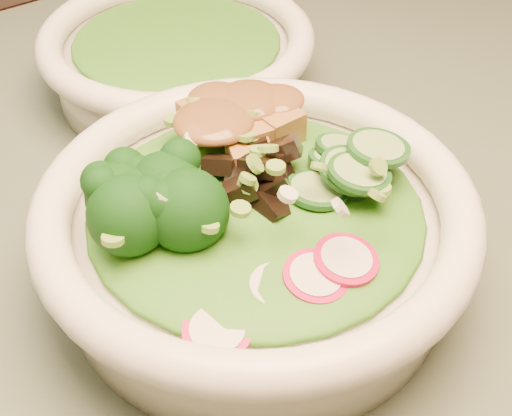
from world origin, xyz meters
TOP-DOWN VIEW (x-y plane):
  - dining_table at (0.00, 0.00)m, footprint 1.20×0.80m
  - salad_bowl at (-0.15, -0.11)m, footprint 0.30×0.30m
  - side_bowl at (-0.07, 0.13)m, footprint 0.26×0.26m
  - lettuce_bed at (-0.15, -0.11)m, footprint 0.22×0.22m
  - side_lettuce at (-0.07, 0.13)m, footprint 0.17×0.17m
  - broccoli_florets at (-0.22, -0.09)m, footprint 0.09×0.08m
  - radish_slices at (-0.17, -0.18)m, footprint 0.12×0.05m
  - cucumber_slices at (-0.09, -0.13)m, footprint 0.08×0.08m
  - mushroom_heap at (-0.15, -0.09)m, footprint 0.08×0.08m
  - tofu_cubes at (-0.13, -0.04)m, footprint 0.10×0.07m
  - peanut_sauce at (-0.13, -0.04)m, footprint 0.08×0.06m
  - scallion_garnish at (-0.15, -0.11)m, footprint 0.21×0.21m

SIDE VIEW (x-z plane):
  - dining_table at x=0.00m, z-range 0.26..1.01m
  - side_bowl at x=-0.07m, z-range 0.75..0.82m
  - salad_bowl at x=-0.15m, z-range 0.75..0.83m
  - side_lettuce at x=-0.07m, z-range 0.80..0.82m
  - lettuce_bed at x=-0.15m, z-range 0.80..0.83m
  - radish_slices at x=-0.17m, z-range 0.81..0.83m
  - cucumber_slices at x=-0.09m, z-range 0.81..0.85m
  - tofu_cubes at x=-0.13m, z-range 0.81..0.85m
  - mushroom_heap at x=-0.15m, z-range 0.81..0.85m
  - broccoli_florets at x=-0.22m, z-range 0.81..0.86m
  - scallion_garnish at x=-0.15m, z-range 0.83..0.85m
  - peanut_sauce at x=-0.13m, z-range 0.83..0.85m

